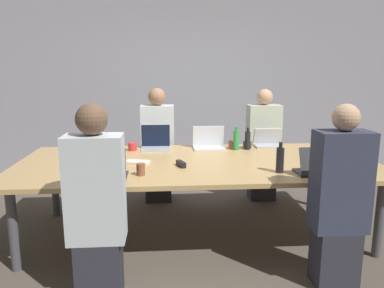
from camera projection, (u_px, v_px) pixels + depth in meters
ground_plane at (197, 233)px, 3.82m from camera, size 24.00×24.00×0.00m
curtain_wall at (184, 84)px, 5.92m from camera, size 12.00×0.06×2.80m
conference_table at (197, 166)px, 3.68m from camera, size 3.48×1.56×0.76m
laptop_near_left at (105, 170)px, 3.05m from camera, size 0.36×0.26×0.27m
person_near_left at (96, 207)px, 2.63m from camera, size 0.40×0.24×1.42m
cup_near_left at (141, 169)px, 3.17m from camera, size 0.07×0.07×0.10m
bottle_near_left at (77, 161)px, 3.20m from camera, size 0.07×0.07×0.26m
laptop_near_right at (317, 167)px, 3.18m from camera, size 0.33×0.25×0.24m
person_near_right at (339, 201)px, 2.80m from camera, size 0.40×0.24×1.41m
bottle_near_right at (280, 160)px, 3.24m from camera, size 0.07×0.07×0.27m
laptop_far_right at (267, 141)px, 4.34m from camera, size 0.31×0.22×0.22m
person_far_right at (263, 147)px, 4.69m from camera, size 0.40×0.24×1.40m
cup_far_right at (247, 145)px, 4.26m from camera, size 0.09×0.09×0.08m
bottle_far_right at (248, 140)px, 4.17m from camera, size 0.06×0.06×0.25m
laptop_far_center at (209, 142)px, 4.23m from camera, size 0.36×0.24×0.25m
cup_far_center at (232, 145)px, 4.20m from camera, size 0.09×0.09×0.09m
bottle_far_center at (236, 140)px, 4.14m from camera, size 0.07×0.07×0.26m
laptop_far_midleft at (156, 142)px, 4.19m from camera, size 0.32×0.27×0.27m
person_far_midleft at (158, 147)px, 4.63m from camera, size 0.40×0.24×1.42m
cup_far_midleft at (132, 147)px, 4.13m from camera, size 0.10×0.10×0.09m
stapler at (181, 164)px, 3.46m from camera, size 0.09×0.16×0.05m
notebook at (137, 162)px, 3.59m from camera, size 0.26×0.20×0.02m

